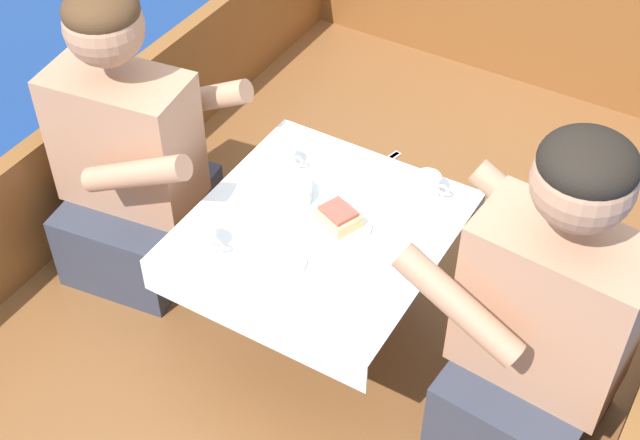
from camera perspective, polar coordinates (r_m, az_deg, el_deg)
The scene contains 20 objects.
ground_plane at distance 2.97m, azimuth 1.42°, elevation -8.39°, with size 60.00×60.00×0.00m, color navy.
boat_deck at distance 2.86m, azimuth 1.47°, elevation -6.67°, with size 1.88×2.84×0.28m, color brown.
gunwale_port at distance 3.03m, azimuth -13.63°, elevation 4.53°, with size 0.06×2.84×0.42m, color brown.
bow_coaming at distance 3.62m, azimuth 12.75°, elevation 12.24°, with size 1.76×0.06×0.48m, color brown.
cockpit_table at distance 2.40m, azimuth -0.00°, elevation -1.16°, with size 0.66×0.69×0.42m.
person_port at distance 2.67m, azimuth -11.99°, elevation 3.65°, with size 0.56×0.50×0.94m.
person_starboard at distance 2.21m, azimuth 14.02°, elevation -6.66°, with size 0.55×0.48×0.98m.
plate_sandwich at distance 2.37m, azimuth 1.16°, elevation -0.26°, with size 0.18×0.18×0.01m.
plate_bread at distance 2.27m, azimuth -2.98°, elevation -2.57°, with size 0.17×0.17×0.01m.
sandwich at distance 2.35m, azimuth 1.17°, elevation 0.22°, with size 0.13×0.12×0.05m.
bowl_port_near at distance 2.26m, azimuth 4.66°, elevation -2.48°, with size 0.13×0.13×0.04m.
bowl_starboard_near at distance 2.44m, azimuth -2.23°, elevation 1.83°, with size 0.14×0.14×0.04m.
coffee_cup_port at distance 2.54m, azimuth -2.19°, elevation 4.04°, with size 0.09×0.06×0.06m.
coffee_cup_starboard at distance 2.30m, azimuth -7.45°, elevation -1.23°, with size 0.10×0.07×0.07m.
coffee_cup_center at distance 2.46m, azimuth 6.91°, elevation 2.27°, with size 0.10×0.07×0.06m.
utensil_knife_starboard at distance 2.43m, azimuth -4.92°, elevation 0.96°, with size 0.07×0.16×0.00m.
utensil_spoon_center at distance 2.42m, azimuth -5.89°, elevation 0.60°, with size 0.04×0.17×0.01m.
utensil_knife_port at distance 2.25m, azimuth 1.22°, elevation -3.18°, with size 0.12×0.13×0.00m.
utensil_spoon_starboard at distance 2.46m, azimuth 3.13°, elevation 1.66°, with size 0.16×0.09×0.01m.
utensil_fork_port at distance 2.56m, azimuth 4.03°, elevation 3.63°, with size 0.06×0.17×0.00m.
Camera 1 is at (0.87, -1.61, 2.34)m, focal length 50.00 mm.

